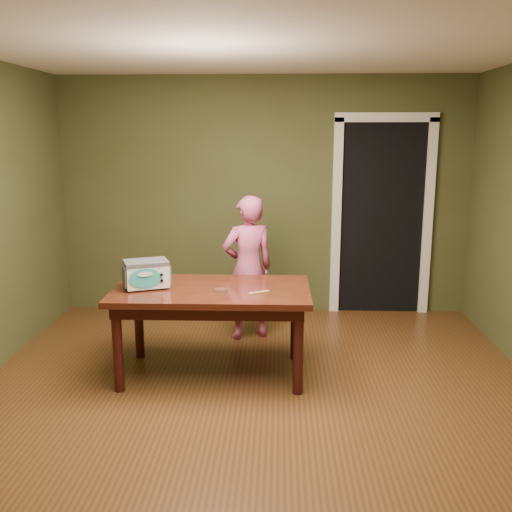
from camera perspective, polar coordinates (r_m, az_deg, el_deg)
The scene contains 8 objects.
floor at distance 4.29m, azimuth -0.20°, elevation -15.41°, with size 5.00×5.00×0.00m, color #5A3319.
room_shell at distance 3.81m, azimuth -0.22°, elevation 7.95°, with size 4.52×5.02×2.61m.
doorway at distance 6.74m, azimuth 12.02°, elevation 4.00°, with size 1.10×0.66×2.25m.
dining_table at distance 4.70m, azimuth -4.44°, elevation -4.37°, with size 1.61×0.91×0.75m.
toy_oven at distance 4.72m, azimuth -10.91°, elevation -1.69°, with size 0.42×0.36×0.23m.
baking_pan at distance 4.56m, azimuth -3.54°, elevation -3.42°, with size 0.10×0.10×0.02m.
spatula at distance 4.52m, azimuth 0.28°, elevation -3.64°, with size 0.18×0.03×0.01m, color tan.
child at distance 5.53m, azimuth -0.80°, elevation -1.20°, with size 0.52×0.34×1.41m, color #BE4E7A.
Camera 1 is at (0.17, -3.80, 1.99)m, focal length 40.00 mm.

